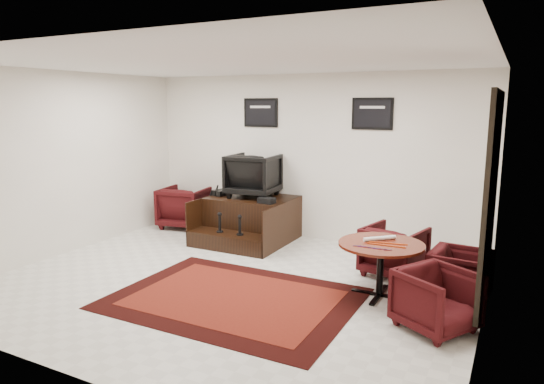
{
  "coord_description": "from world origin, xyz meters",
  "views": [
    {
      "loc": [
        3.23,
        -5.1,
        2.3
      ],
      "look_at": [
        0.14,
        0.9,
        1.07
      ],
      "focal_mm": 32.0,
      "sensor_mm": 36.0,
      "label": 1
    }
  ],
  "objects_px": {
    "table_chair_window": "(461,273)",
    "table_chair_corner": "(437,297)",
    "meeting_table": "(381,250)",
    "table_chair_back": "(394,248)",
    "armchair_side": "(185,205)",
    "shine_chair": "(253,173)",
    "shine_podium": "(250,220)"
  },
  "relations": [
    {
      "from": "table_chair_window",
      "to": "table_chair_corner",
      "type": "distance_m",
      "value": 0.95
    },
    {
      "from": "shine_podium",
      "to": "table_chair_corner",
      "type": "distance_m",
      "value": 3.96
    },
    {
      "from": "shine_chair",
      "to": "meeting_table",
      "type": "relative_size",
      "value": 0.8
    },
    {
      "from": "table_chair_corner",
      "to": "table_chair_back",
      "type": "bearing_deg",
      "value": 59.66
    },
    {
      "from": "armchair_side",
      "to": "meeting_table",
      "type": "height_order",
      "value": "armchair_side"
    },
    {
      "from": "meeting_table",
      "to": "table_chair_corner",
      "type": "xyz_separation_m",
      "value": [
        0.75,
        -0.62,
        -0.23
      ]
    },
    {
      "from": "shine_chair",
      "to": "meeting_table",
      "type": "bearing_deg",
      "value": 143.86
    },
    {
      "from": "table_chair_back",
      "to": "armchair_side",
      "type": "bearing_deg",
      "value": 2.05
    },
    {
      "from": "shine_chair",
      "to": "armchair_side",
      "type": "bearing_deg",
      "value": -7.68
    },
    {
      "from": "meeting_table",
      "to": "table_chair_window",
      "type": "relative_size",
      "value": 1.51
    },
    {
      "from": "armchair_side",
      "to": "shine_podium",
      "type": "bearing_deg",
      "value": 162.4
    },
    {
      "from": "shine_podium",
      "to": "table_chair_window",
      "type": "relative_size",
      "value": 2.17
    },
    {
      "from": "meeting_table",
      "to": "table_chair_corner",
      "type": "bearing_deg",
      "value": -39.45
    },
    {
      "from": "table_chair_back",
      "to": "table_chair_corner",
      "type": "relative_size",
      "value": 1.07
    },
    {
      "from": "armchair_side",
      "to": "table_chair_window",
      "type": "xyz_separation_m",
      "value": [
        5.04,
        -1.33,
        -0.08
      ]
    },
    {
      "from": "shine_chair",
      "to": "table_chair_corner",
      "type": "bearing_deg",
      "value": 141.8
    },
    {
      "from": "shine_podium",
      "to": "armchair_side",
      "type": "xyz_separation_m",
      "value": [
        -1.53,
        0.21,
        0.08
      ]
    },
    {
      "from": "shine_podium",
      "to": "meeting_table",
      "type": "height_order",
      "value": "shine_podium"
    },
    {
      "from": "shine_chair",
      "to": "table_chair_window",
      "type": "height_order",
      "value": "shine_chair"
    },
    {
      "from": "shine_podium",
      "to": "table_chair_corner",
      "type": "relative_size",
      "value": 2.08
    },
    {
      "from": "shine_chair",
      "to": "armchair_side",
      "type": "xyz_separation_m",
      "value": [
        -1.53,
        0.06,
        -0.72
      ]
    },
    {
      "from": "table_chair_back",
      "to": "table_chair_corner",
      "type": "height_order",
      "value": "table_chair_back"
    },
    {
      "from": "meeting_table",
      "to": "table_chair_back",
      "type": "distance_m",
      "value": 0.84
    },
    {
      "from": "meeting_table",
      "to": "table_chair_back",
      "type": "relative_size",
      "value": 1.35
    },
    {
      "from": "table_chair_window",
      "to": "table_chair_back",
      "type": "bearing_deg",
      "value": 66.61
    },
    {
      "from": "table_chair_back",
      "to": "table_chair_window",
      "type": "xyz_separation_m",
      "value": [
        0.9,
        -0.5,
        -0.04
      ]
    },
    {
      "from": "meeting_table",
      "to": "table_chair_corner",
      "type": "height_order",
      "value": "table_chair_corner"
    },
    {
      "from": "armchair_side",
      "to": "meeting_table",
      "type": "bearing_deg",
      "value": 148.75
    },
    {
      "from": "shine_podium",
      "to": "shine_chair",
      "type": "height_order",
      "value": "shine_chair"
    },
    {
      "from": "shine_chair",
      "to": "table_chair_window",
      "type": "distance_m",
      "value": 3.82
    },
    {
      "from": "meeting_table",
      "to": "table_chair_back",
      "type": "xyz_separation_m",
      "value": [
        -0.03,
        0.82,
        -0.21
      ]
    },
    {
      "from": "shine_chair",
      "to": "table_chair_window",
      "type": "xyz_separation_m",
      "value": [
        3.51,
        -1.26,
        -0.8
      ]
    }
  ]
}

